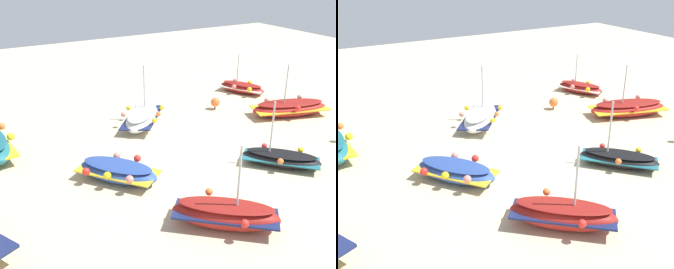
{
  "view_description": "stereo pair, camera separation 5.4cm",
  "coord_description": "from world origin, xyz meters",
  "views": [
    {
      "loc": [
        9.15,
        12.57,
        8.55
      ],
      "look_at": [
        0.53,
        -2.17,
        0.9
      ],
      "focal_mm": 43.28,
      "sensor_mm": 36.0,
      "label": 1
    },
    {
      "loc": [
        9.1,
        12.6,
        8.55
      ],
      "look_at": [
        0.53,
        -2.17,
        0.9
      ],
      "focal_mm": 43.28,
      "sensor_mm": 36.0,
      "label": 2
    }
  ],
  "objects": [
    {
      "name": "ground_plane",
      "position": [
        0.0,
        0.0,
        0.0
      ],
      "size": [
        59.45,
        59.45,
        0.0
      ],
      "primitive_type": "plane",
      "color": "beige"
    },
    {
      "name": "fishing_boat_0",
      "position": [
        -7.89,
        -2.73,
        0.46
      ],
      "size": [
        4.74,
        2.81,
        3.03
      ],
      "rotation": [
        0.0,
        0.0,
        2.83
      ],
      "color": "maroon",
      "rests_on": "ground_plane"
    },
    {
      "name": "fishing_boat_2",
      "position": [
        -8.21,
        -7.36,
        0.37
      ],
      "size": [
        2.35,
        3.26,
        2.59
      ],
      "rotation": [
        0.0,
        0.0,
        2.03
      ],
      "color": "maroon",
      "rests_on": "ground_plane"
    },
    {
      "name": "fishing_boat_3",
      "position": [
        0.08,
        -5.72,
        0.46
      ],
      "size": [
        3.69,
        3.97,
        3.21
      ],
      "rotation": [
        0.0,
        0.0,
        0.88
      ],
      "color": "white",
      "rests_on": "ground_plane"
    },
    {
      "name": "fishing_boat_4",
      "position": [
        3.6,
        -1.0,
        0.41
      ],
      "size": [
        3.24,
        3.63,
        0.85
      ],
      "rotation": [
        0.0,
        0.0,
        5.37
      ],
      "color": "#2D4C9E",
      "rests_on": "ground_plane"
    },
    {
      "name": "fishing_boat_5",
      "position": [
        -3.08,
        1.46,
        0.35
      ],
      "size": [
        3.23,
        3.37,
        2.95
      ],
      "rotation": [
        0.0,
        0.0,
        2.31
      ],
      "color": "black",
      "rests_on": "ground_plane"
    },
    {
      "name": "fishing_boat_7",
      "position": [
        1.72,
        3.72,
        0.5
      ],
      "size": [
        3.66,
        3.44,
        3.14
      ],
      "rotation": [
        0.0,
        0.0,
        5.56
      ],
      "color": "maroon",
      "rests_on": "ground_plane"
    },
    {
      "name": "mooring_buoy_1",
      "position": [
        -4.8,
        -5.7,
        0.44
      ],
      "size": [
        0.55,
        0.55,
        0.71
      ],
      "color": "#3F3F42",
      "rests_on": "ground_plane"
    }
  ]
}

